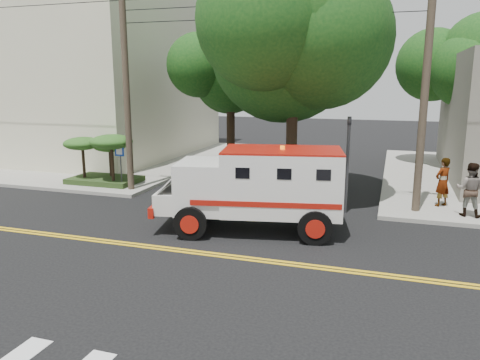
% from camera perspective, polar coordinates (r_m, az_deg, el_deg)
% --- Properties ---
extents(ground, '(100.00, 100.00, 0.00)m').
position_cam_1_polar(ground, '(13.79, -5.91, -8.72)').
color(ground, black).
rests_on(ground, ground).
extents(sidewalk_nw, '(17.00, 17.00, 0.15)m').
position_cam_1_polar(sidewalk_nw, '(31.86, -18.32, 2.76)').
color(sidewalk_nw, gray).
rests_on(sidewalk_nw, ground).
extents(building_left, '(16.00, 14.00, 10.00)m').
position_cam_1_polar(building_left, '(33.91, -20.15, 11.78)').
color(building_left, beige).
rests_on(building_left, sidewalk_nw).
extents(utility_pole_left, '(0.28, 0.28, 9.00)m').
position_cam_1_polar(utility_pole_left, '(20.85, -13.68, 10.68)').
color(utility_pole_left, '#382D23').
rests_on(utility_pole_left, ground).
extents(utility_pole_right, '(0.28, 0.28, 9.00)m').
position_cam_1_polar(utility_pole_right, '(17.97, 21.62, 10.02)').
color(utility_pole_right, '#382D23').
rests_on(utility_pole_right, ground).
extents(tree_main, '(6.08, 5.70, 9.85)m').
position_cam_1_polar(tree_main, '(18.42, 7.86, 19.19)').
color(tree_main, black).
rests_on(tree_main, ground).
extents(tree_left, '(4.48, 4.20, 7.70)m').
position_cam_1_polar(tree_left, '(24.87, -0.62, 14.00)').
color(tree_left, black).
rests_on(tree_left, ground).
extents(tree_right, '(4.80, 4.50, 8.20)m').
position_cam_1_polar(tree_right, '(27.76, 26.21, 13.36)').
color(tree_right, black).
rests_on(tree_right, ground).
extents(traffic_signal, '(0.15, 0.18, 3.60)m').
position_cam_1_polar(traffic_signal, '(17.61, 13.00, 3.08)').
color(traffic_signal, '#3F3F42').
rests_on(traffic_signal, ground).
extents(accessibility_sign, '(0.45, 0.10, 2.02)m').
position_cam_1_polar(accessibility_sign, '(21.60, -14.39, 2.31)').
color(accessibility_sign, '#3F3F42').
rests_on(accessibility_sign, ground).
extents(palm_planter, '(3.52, 2.63, 2.36)m').
position_cam_1_polar(palm_planter, '(22.61, -16.46, 3.33)').
color(palm_planter, '#1E3314').
rests_on(palm_planter, sidewalk_nw).
extents(armored_truck, '(6.33, 3.38, 2.74)m').
position_cam_1_polar(armored_truck, '(15.15, 2.16, -0.60)').
color(armored_truck, silver).
rests_on(armored_truck, ground).
extents(pedestrian_a, '(0.81, 0.80, 1.88)m').
position_cam_1_polar(pedestrian_a, '(19.39, 23.47, -0.22)').
color(pedestrian_a, gray).
rests_on(pedestrian_a, sidewalk_ne).
extents(pedestrian_b, '(1.07, 0.92, 1.92)m').
position_cam_1_polar(pedestrian_b, '(18.35, 26.21, -1.05)').
color(pedestrian_b, gray).
rests_on(pedestrian_b, sidewalk_ne).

